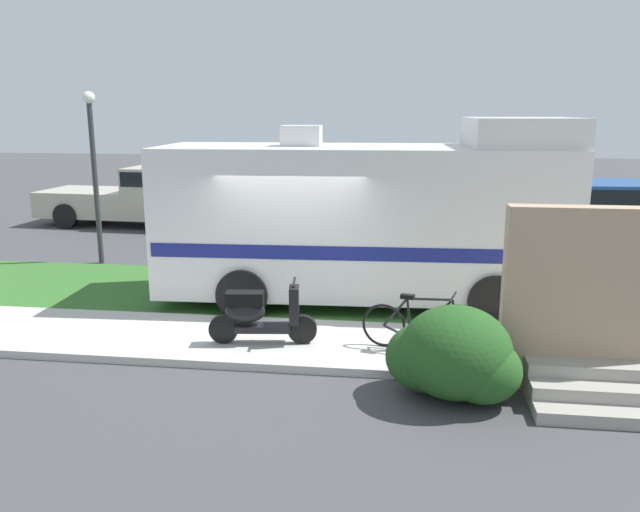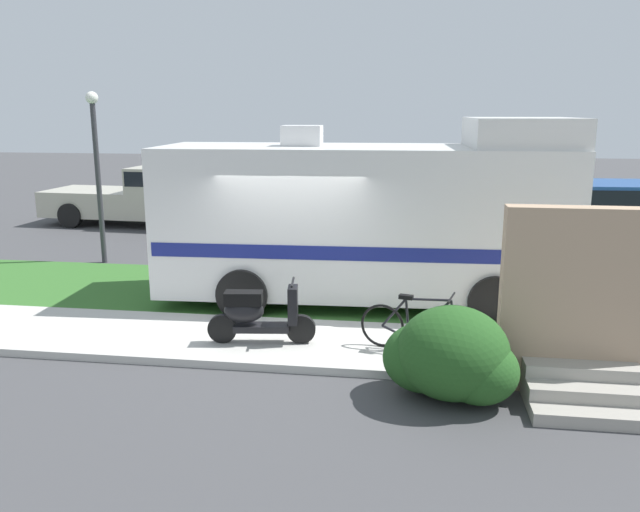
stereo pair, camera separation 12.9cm
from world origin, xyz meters
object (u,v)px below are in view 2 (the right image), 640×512
(motorhome_rv, at_px, (368,218))
(bottle_green, at_px, (531,355))
(pickup_truck_far, at_px, (149,194))
(street_lamp_post, at_px, (97,160))
(bicycle, at_px, (418,327))
(bottle_spare, at_px, (569,354))
(pickup_truck_near, at_px, (564,217))
(scooter, at_px, (257,314))

(motorhome_rv, xyz_separation_m, bottle_green, (2.48, -2.84, -1.38))
(pickup_truck_far, height_order, street_lamp_post, street_lamp_post)
(pickup_truck_far, height_order, bottle_green, pickup_truck_far)
(bicycle, height_order, street_lamp_post, street_lamp_post)
(pickup_truck_far, bearing_deg, bottle_green, -46.16)
(bottle_spare, xyz_separation_m, street_lamp_post, (-9.45, 5.11, 2.19))
(pickup_truck_near, height_order, bottle_spare, pickup_truck_near)
(scooter, height_order, bottle_green, scooter)
(scooter, xyz_separation_m, pickup_truck_far, (-5.93, 10.04, 0.40))
(street_lamp_post, bearing_deg, pickup_truck_near, 11.80)
(bicycle, bearing_deg, scooter, 179.32)
(street_lamp_post, bearing_deg, scooter, -45.18)
(bicycle, xyz_separation_m, pickup_truck_near, (3.58, 7.31, 0.48))
(scooter, distance_m, bottle_green, 3.96)
(motorhome_rv, relative_size, bicycle, 4.35)
(motorhome_rv, distance_m, street_lamp_post, 6.91)
(street_lamp_post, bearing_deg, bottle_green, -30.45)
(scooter, bearing_deg, bottle_spare, -1.40)
(pickup_truck_far, xyz_separation_m, bottle_spare, (10.41, -10.15, -0.74))
(bottle_spare, height_order, street_lamp_post, street_lamp_post)
(scooter, relative_size, pickup_truck_far, 0.29)
(scooter, bearing_deg, bottle_green, -3.48)
(pickup_truck_near, distance_m, street_lamp_post, 11.27)
(motorhome_rv, height_order, bicycle, motorhome_rv)
(bottle_green, height_order, street_lamp_post, street_lamp_post)
(pickup_truck_near, distance_m, pickup_truck_far, 12.21)
(pickup_truck_near, bearing_deg, bicycle, -116.10)
(scooter, bearing_deg, motorhome_rv, 60.63)
(bicycle, bearing_deg, pickup_truck_near, 63.90)
(bicycle, relative_size, street_lamp_post, 0.43)
(street_lamp_post, bearing_deg, motorhome_rv, -20.41)
(pickup_truck_near, bearing_deg, pickup_truck_far, 166.95)
(bottle_spare, bearing_deg, bottle_green, -166.45)
(scooter, bearing_deg, street_lamp_post, 134.82)
(pickup_truck_far, relative_size, bottle_spare, 20.15)
(motorhome_rv, xyz_separation_m, scooter, (-1.47, -2.60, -1.05))
(motorhome_rv, bearing_deg, street_lamp_post, 159.59)
(pickup_truck_near, xyz_separation_m, bottle_green, (-2.03, -7.52, -0.73))
(scooter, distance_m, bottle_spare, 4.50)
(bicycle, bearing_deg, street_lamp_post, 145.66)
(pickup_truck_far, bearing_deg, bottle_spare, -44.27)
(bottle_spare, bearing_deg, scooter, 178.60)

